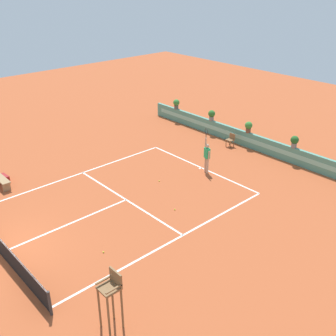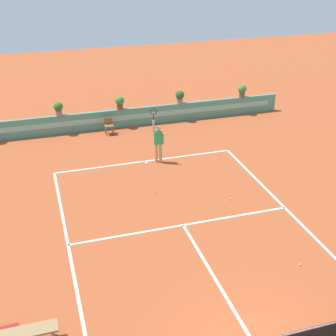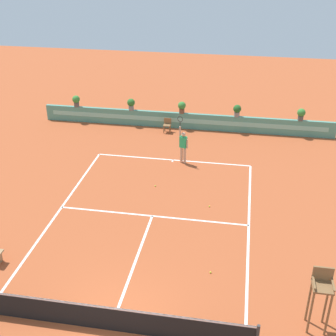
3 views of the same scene
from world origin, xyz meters
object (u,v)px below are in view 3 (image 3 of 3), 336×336
(tennis_ball_by_sideline, at_px, (210,272))
(potted_plant_left, at_px, (131,104))
(tennis_ball_near_baseline, at_px, (155,186))
(potted_plant_centre, at_px, (182,107))
(potted_plant_right, at_px, (237,110))
(umpire_chair, at_px, (321,293))
(potted_plant_far_right, at_px, (301,114))
(ball_kid_chair, at_px, (167,124))
(tennis_player, at_px, (183,145))
(potted_plant_far_left, at_px, (76,100))
(tennis_ball_mid_court, at_px, (209,206))

(tennis_ball_by_sideline, relative_size, potted_plant_left, 0.09)
(tennis_ball_near_baseline, height_order, potted_plant_centre, potted_plant_centre)
(tennis_ball_near_baseline, xyz_separation_m, potted_plant_right, (3.52, 7.46, 1.38))
(tennis_ball_near_baseline, distance_m, potted_plant_right, 8.37)
(umpire_chair, distance_m, potted_plant_far_right, 15.14)
(umpire_chair, height_order, tennis_ball_by_sideline, umpire_chair)
(tennis_ball_near_baseline, bearing_deg, potted_plant_far_right, 45.85)
(umpire_chair, xyz_separation_m, ball_kid_chair, (-7.17, 14.39, -0.86))
(tennis_player, bearing_deg, potted_plant_left, 129.99)
(tennis_ball_by_sideline, distance_m, potted_plant_left, 14.68)
(potted_plant_far_left, bearing_deg, tennis_ball_mid_court, -43.50)
(potted_plant_centre, bearing_deg, tennis_ball_mid_court, -73.87)
(umpire_chair, bearing_deg, potted_plant_centre, 112.92)
(ball_kid_chair, xyz_separation_m, potted_plant_centre, (0.77, 0.73, 0.93))
(umpire_chair, relative_size, tennis_ball_near_baseline, 31.47)
(potted_plant_right, xyz_separation_m, potted_plant_far_right, (3.72, 0.00, 0.00))
(potted_plant_left, xyz_separation_m, potted_plant_right, (6.53, 0.00, 0.00))
(tennis_ball_by_sideline, bearing_deg, ball_kid_chair, 106.80)
(potted_plant_centre, bearing_deg, potted_plant_right, 0.00)
(potted_plant_right, bearing_deg, ball_kid_chair, -169.93)
(potted_plant_centre, bearing_deg, tennis_player, -80.77)
(potted_plant_centre, height_order, potted_plant_right, same)
(tennis_player, distance_m, potted_plant_far_left, 8.89)
(tennis_ball_near_baseline, relative_size, potted_plant_far_right, 0.09)
(potted_plant_far_left, distance_m, potted_plant_far_right, 13.83)
(ball_kid_chair, bearing_deg, tennis_ball_by_sideline, -73.20)
(potted_plant_left, height_order, potted_plant_far_left, same)
(umpire_chair, bearing_deg, tennis_player, 118.40)
(tennis_ball_mid_court, height_order, potted_plant_centre, potted_plant_centre)
(umpire_chair, height_order, tennis_ball_mid_court, umpire_chair)
(ball_kid_chair, bearing_deg, umpire_chair, -63.52)
(potted_plant_left, relative_size, potted_plant_far_left, 1.00)
(umpire_chair, bearing_deg, potted_plant_far_right, 87.44)
(ball_kid_chair, bearing_deg, tennis_player, -68.85)
(tennis_ball_near_baseline, height_order, potted_plant_far_right, potted_plant_far_right)
(ball_kid_chair, xyz_separation_m, potted_plant_far_left, (-5.99, 0.73, 0.93))
(potted_plant_far_left, xyz_separation_m, potted_plant_right, (10.11, 0.00, 0.00))
(ball_kid_chair, relative_size, tennis_player, 0.33)
(tennis_ball_mid_court, bearing_deg, ball_kid_chair, 112.34)
(potted_plant_far_left, distance_m, potted_plant_right, 10.11)
(tennis_ball_by_sideline, distance_m, potted_plant_right, 13.31)
(tennis_ball_mid_court, height_order, potted_plant_far_left, potted_plant_far_left)
(potted_plant_centre, relative_size, potted_plant_right, 1.00)
(tennis_ball_mid_court, relative_size, potted_plant_left, 0.09)
(tennis_ball_near_baseline, bearing_deg, ball_kid_chair, 95.10)
(potted_plant_far_right, bearing_deg, potted_plant_left, 180.00)
(tennis_ball_near_baseline, bearing_deg, potted_plant_far_left, 131.42)
(potted_plant_far_right, bearing_deg, ball_kid_chair, -174.67)
(umpire_chair, distance_m, potted_plant_left, 17.91)
(tennis_player, height_order, potted_plant_centre, tennis_player)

